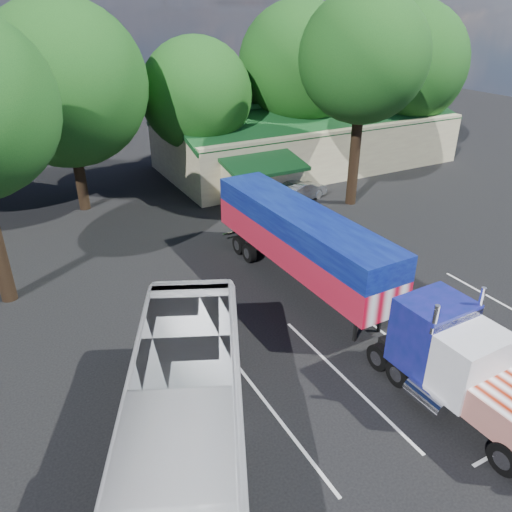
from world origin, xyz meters
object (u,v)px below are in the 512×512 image
silver_sedan (300,191)px  woman (345,264)px  bicycle (347,260)px  tour_bus (184,452)px  semi_truck (333,263)px

silver_sedan → woman: bearing=141.2°
bicycle → woman: bearing=-141.6°
bicycle → tour_bus: tour_bus is taller
bicycle → tour_bus: bearing=-152.2°
bicycle → silver_sedan: 10.01m
tour_bus → silver_sedan: 24.22m
woman → silver_sedan: size_ratio=0.42×
woman → semi_truck: bearing=122.3°
bicycle → silver_sedan: bearing=63.6°
bicycle → semi_truck: bearing=-146.7°
woman → bicycle: bearing=-50.1°
semi_truck → bicycle: size_ratio=11.53×
semi_truck → silver_sedan: size_ratio=4.48×
semi_truck → woman: bearing=37.4°
semi_truck → silver_sedan: semi_truck is taller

